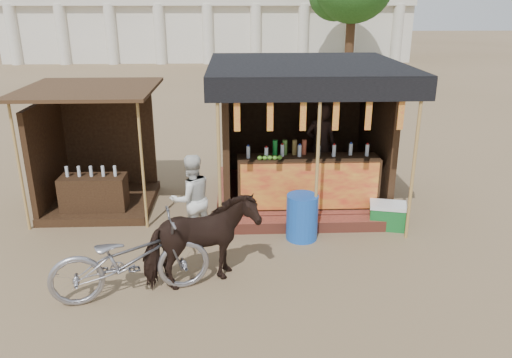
{
  "coord_description": "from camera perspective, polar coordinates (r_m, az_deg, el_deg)",
  "views": [
    {
      "loc": [
        -0.32,
        -6.12,
        3.9
      ],
      "look_at": [
        0.0,
        1.6,
        1.1
      ],
      "focal_mm": 35.0,
      "sensor_mm": 36.0,
      "label": 1
    }
  ],
  "objects": [
    {
      "name": "motorbike",
      "position": [
        7.07,
        -14.16,
        -8.84
      ],
      "size": [
        2.29,
        1.32,
        1.14
      ],
      "primitive_type": "imported",
      "rotation": [
        0.0,
        0.0,
        1.85
      ],
      "color": "gray",
      "rests_on": "ground"
    },
    {
      "name": "cow",
      "position": [
        7.1,
        -6.3,
        -7.23
      ],
      "size": [
        1.75,
        1.3,
        1.35
      ],
      "primitive_type": "imported",
      "rotation": [
        0.0,
        0.0,
        1.98
      ],
      "color": "black",
      "rests_on": "ground"
    },
    {
      "name": "ground",
      "position": [
        7.27,
        0.53,
        -12.55
      ],
      "size": [
        120.0,
        120.0,
        0.0
      ],
      "primitive_type": "plane",
      "color": "#846B4C",
      "rests_on": "ground"
    },
    {
      "name": "main_stall",
      "position": [
        10.0,
        5.46,
        3.12
      ],
      "size": [
        3.6,
        3.61,
        2.78
      ],
      "color": "#9A4432",
      "rests_on": "ground"
    },
    {
      "name": "blue_barrel",
      "position": [
        8.55,
        5.28,
        -4.35
      ],
      "size": [
        0.67,
        0.67,
        0.79
      ],
      "primitive_type": "cylinder",
      "rotation": [
        0.0,
        0.0,
        0.29
      ],
      "color": "blue",
      "rests_on": "ground"
    },
    {
      "name": "red_crate",
      "position": [
        9.32,
        14.05,
        -4.56
      ],
      "size": [
        0.4,
        0.39,
        0.27
      ],
      "primitive_type": "cube",
      "rotation": [
        0.0,
        0.0,
        -0.11
      ],
      "color": "maroon",
      "rests_on": "ground"
    },
    {
      "name": "secondary_stall",
      "position": [
        10.25,
        -18.4,
        1.56
      ],
      "size": [
        2.4,
        2.4,
        2.38
      ],
      "color": "#3A2615",
      "rests_on": "ground"
    },
    {
      "name": "cooler",
      "position": [
        9.29,
        14.78,
        -4.04
      ],
      "size": [
        0.73,
        0.58,
        0.46
      ],
      "color": "#176929",
      "rests_on": "ground"
    },
    {
      "name": "bystander",
      "position": [
        8.37,
        -7.37,
        -2.25
      ],
      "size": [
        0.92,
        0.85,
        1.53
      ],
      "primitive_type": "imported",
      "rotation": [
        0.0,
        0.0,
        3.6
      ],
      "color": "silver",
      "rests_on": "ground"
    }
  ]
}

